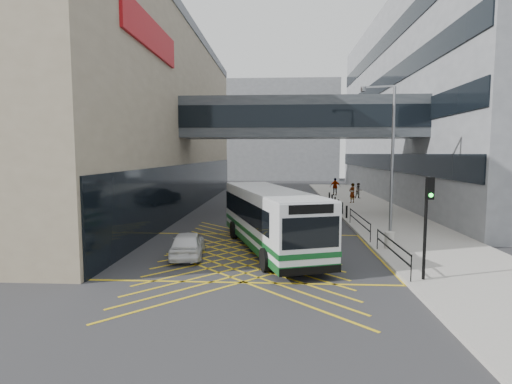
% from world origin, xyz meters
% --- Properties ---
extents(ground, '(120.00, 120.00, 0.00)m').
position_xyz_m(ground, '(0.00, 0.00, 0.00)').
color(ground, '#333335').
extents(building_whsmith, '(24.17, 42.00, 16.00)m').
position_xyz_m(building_whsmith, '(-17.98, 16.00, 8.00)').
color(building_whsmith, gray).
rests_on(building_whsmith, ground).
extents(building_right, '(24.09, 44.00, 20.00)m').
position_xyz_m(building_right, '(23.98, 24.00, 10.00)').
color(building_right, gray).
rests_on(building_right, ground).
extents(building_far, '(28.00, 16.00, 18.00)m').
position_xyz_m(building_far, '(-2.00, 60.00, 9.00)').
color(building_far, gray).
rests_on(building_far, ground).
extents(skybridge, '(20.00, 4.10, 3.00)m').
position_xyz_m(skybridge, '(3.00, 12.00, 7.50)').
color(skybridge, '#3C4146').
rests_on(skybridge, ground).
extents(pavement, '(6.00, 54.00, 0.16)m').
position_xyz_m(pavement, '(9.00, 15.00, 0.08)').
color(pavement, '#AEA9A0').
rests_on(pavement, ground).
extents(box_junction, '(12.00, 9.00, 0.01)m').
position_xyz_m(box_junction, '(0.00, 0.00, 0.00)').
color(box_junction, gold).
rests_on(box_junction, ground).
extents(bus, '(5.66, 11.09, 3.04)m').
position_xyz_m(bus, '(0.85, 0.82, 1.63)').
color(bus, silver).
rests_on(bus, ground).
extents(car_white, '(2.06, 4.09, 1.25)m').
position_xyz_m(car_white, '(-2.92, -0.90, 0.62)').
color(car_white, white).
rests_on(car_white, ground).
extents(car_dark, '(3.86, 5.39, 1.57)m').
position_xyz_m(car_dark, '(-1.68, 18.29, 0.79)').
color(car_dark, '#212327').
rests_on(car_dark, ground).
extents(car_silver, '(3.26, 4.42, 1.27)m').
position_xyz_m(car_silver, '(2.48, 13.44, 0.63)').
color(car_silver, '#95989D').
rests_on(car_silver, ground).
extents(traffic_light, '(0.29, 0.45, 3.82)m').
position_xyz_m(traffic_light, '(6.72, -4.30, 2.65)').
color(traffic_light, black).
rests_on(traffic_light, pavement).
extents(street_lamp, '(1.89, 0.71, 8.40)m').
position_xyz_m(street_lamp, '(7.45, 3.74, 4.94)').
color(street_lamp, slate).
rests_on(street_lamp, pavement).
extents(litter_bin, '(0.48, 0.48, 0.83)m').
position_xyz_m(litter_bin, '(6.77, 0.66, 0.57)').
color(litter_bin, '#ADA89E').
rests_on(litter_bin, pavement).
extents(kerb_railings, '(0.05, 12.54, 1.00)m').
position_xyz_m(kerb_railings, '(6.15, 1.78, 0.88)').
color(kerb_railings, black).
rests_on(kerb_railings, pavement).
extents(bollards, '(0.14, 10.14, 0.90)m').
position_xyz_m(bollards, '(6.25, 15.00, 0.61)').
color(bollards, black).
rests_on(bollards, pavement).
extents(pedestrian_a, '(0.91, 0.86, 1.86)m').
position_xyz_m(pedestrian_a, '(8.31, 19.28, 1.09)').
color(pedestrian_a, gray).
rests_on(pedestrian_a, pavement).
extents(pedestrian_b, '(0.87, 0.63, 1.60)m').
position_xyz_m(pedestrian_b, '(9.66, 23.00, 0.96)').
color(pedestrian_b, gray).
rests_on(pedestrian_b, pavement).
extents(pedestrian_c, '(1.18, 0.61, 1.95)m').
position_xyz_m(pedestrian_c, '(7.63, 25.89, 1.14)').
color(pedestrian_c, gray).
rests_on(pedestrian_c, pavement).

